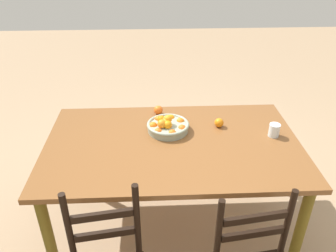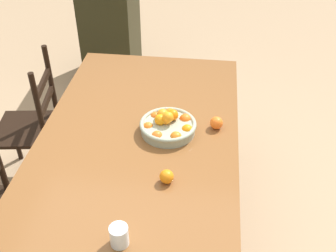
{
  "view_description": "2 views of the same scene",
  "coord_description": "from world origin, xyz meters",
  "px_view_note": "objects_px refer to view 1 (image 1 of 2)",
  "views": [
    {
      "loc": [
        0.13,
        1.98,
        2.09
      ],
      "look_at": [
        0.03,
        -0.16,
        0.82
      ],
      "focal_mm": 36.13,
      "sensor_mm": 36.0,
      "label": 1
    },
    {
      "loc": [
        -1.76,
        -0.37,
        2.18
      ],
      "look_at": [
        0.03,
        -0.16,
        0.82
      ],
      "focal_mm": 43.99,
      "sensor_mm": 36.0,
      "label": 2
    }
  ],
  "objects_px": {
    "dining_table": "(173,152)",
    "orange_loose_0": "(219,123)",
    "drinking_glass": "(274,130)",
    "orange_loose_1": "(158,110)",
    "fruit_bowl": "(167,126)"
  },
  "relations": [
    {
      "from": "fruit_bowl",
      "to": "drinking_glass",
      "type": "distance_m",
      "value": 0.77
    },
    {
      "from": "drinking_glass",
      "to": "orange_loose_1",
      "type": "bearing_deg",
      "value": -24.12
    },
    {
      "from": "dining_table",
      "to": "orange_loose_0",
      "type": "distance_m",
      "value": 0.43
    },
    {
      "from": "fruit_bowl",
      "to": "orange_loose_0",
      "type": "distance_m",
      "value": 0.39
    },
    {
      "from": "dining_table",
      "to": "orange_loose_1",
      "type": "distance_m",
      "value": 0.45
    },
    {
      "from": "dining_table",
      "to": "orange_loose_1",
      "type": "xyz_separation_m",
      "value": [
        0.09,
        -0.42,
        0.12
      ]
    },
    {
      "from": "orange_loose_0",
      "to": "orange_loose_1",
      "type": "distance_m",
      "value": 0.51
    },
    {
      "from": "dining_table",
      "to": "orange_loose_0",
      "type": "height_order",
      "value": "orange_loose_0"
    },
    {
      "from": "dining_table",
      "to": "fruit_bowl",
      "type": "bearing_deg",
      "value": -79.44
    },
    {
      "from": "fruit_bowl",
      "to": "drinking_glass",
      "type": "relative_size",
      "value": 3.29
    },
    {
      "from": "dining_table",
      "to": "orange_loose_0",
      "type": "xyz_separation_m",
      "value": [
        -0.36,
        -0.2,
        0.12
      ]
    },
    {
      "from": "orange_loose_1",
      "to": "drinking_glass",
      "type": "bearing_deg",
      "value": 155.88
    },
    {
      "from": "fruit_bowl",
      "to": "drinking_glass",
      "type": "height_order",
      "value": "fruit_bowl"
    },
    {
      "from": "drinking_glass",
      "to": "fruit_bowl",
      "type": "bearing_deg",
      "value": -7.96
    },
    {
      "from": "dining_table",
      "to": "fruit_bowl",
      "type": "height_order",
      "value": "fruit_bowl"
    }
  ]
}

